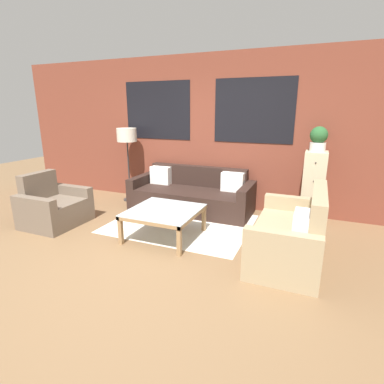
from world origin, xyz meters
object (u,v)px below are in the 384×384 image
object	(u,v)px
potted_plant	(318,139)
armchair_corner	(54,208)
settee_vintage	(291,236)
drawer_cabinet	(313,187)
couch_dark	(192,196)
floor_lamp	(127,138)
coffee_table	(164,213)

from	to	relation	value
potted_plant	armchair_corner	bearing A→B (deg)	-155.85
settee_vintage	drawer_cabinet	distance (m)	1.54
armchair_corner	settee_vintage	bearing A→B (deg)	3.73
couch_dark	floor_lamp	size ratio (longest dim) A/B	1.52
armchair_corner	drawer_cabinet	world-z (taller)	drawer_cabinet
settee_vintage	coffee_table	world-z (taller)	settee_vintage
drawer_cabinet	potted_plant	size ratio (longest dim) A/B	3.01
armchair_corner	floor_lamp	bearing A→B (deg)	76.79
settee_vintage	floor_lamp	distance (m)	3.71
couch_dark	armchair_corner	distance (m)	2.37
armchair_corner	floor_lamp	size ratio (longest dim) A/B	0.62
floor_lamp	drawer_cabinet	world-z (taller)	floor_lamp
settee_vintage	coffee_table	size ratio (longest dim) A/B	1.56
settee_vintage	floor_lamp	bearing A→B (deg)	157.47
potted_plant	settee_vintage	bearing A→B (deg)	-97.08
settee_vintage	coffee_table	bearing A→B (deg)	-179.44
settee_vintage	coffee_table	xyz separation A→B (m)	(-1.77, -0.02, 0.06)
couch_dark	coffee_table	distance (m)	1.31
armchair_corner	coffee_table	world-z (taller)	armchair_corner
couch_dark	settee_vintage	size ratio (longest dim) A/B	1.47
potted_plant	couch_dark	bearing A→B (deg)	-174.15
armchair_corner	coffee_table	bearing A→B (deg)	6.64
floor_lamp	potted_plant	world-z (taller)	potted_plant
armchair_corner	drawer_cabinet	size ratio (longest dim) A/B	0.78
drawer_cabinet	potted_plant	xyz separation A→B (m)	(-0.00, 0.00, 0.79)
couch_dark	potted_plant	world-z (taller)	potted_plant
couch_dark	drawer_cabinet	xyz separation A→B (m)	(2.07, 0.21, 0.31)
couch_dark	coffee_table	world-z (taller)	couch_dark
floor_lamp	potted_plant	xyz separation A→B (m)	(3.50, 0.12, 0.11)
floor_lamp	drawer_cabinet	xyz separation A→B (m)	(3.50, 0.12, -0.68)
coffee_table	floor_lamp	xyz separation A→B (m)	(-1.54, 1.39, 0.90)
settee_vintage	armchair_corner	bearing A→B (deg)	-176.27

